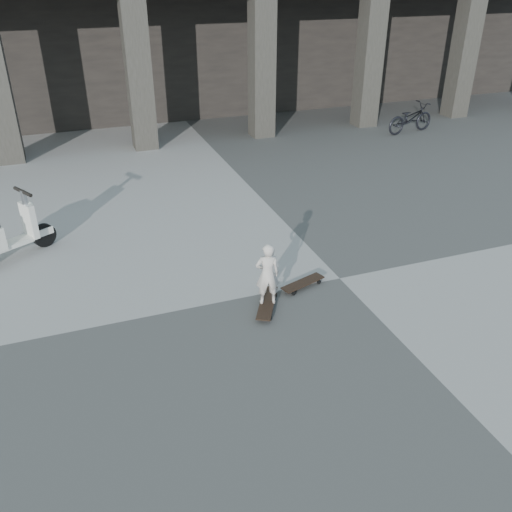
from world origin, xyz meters
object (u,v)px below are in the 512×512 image
object	(u,v)px
skateboard_spare	(303,283)
bicycle	(410,118)
longboard	(267,303)
child	(267,274)

from	to	relation	value
skateboard_spare	bicycle	xyz separation A→B (m)	(6.94, 7.25, 0.38)
bicycle	longboard	bearing A→B (deg)	124.68
longboard	child	distance (m)	0.52
child	bicycle	xyz separation A→B (m)	(7.71, 7.60, -0.15)
longboard	child	xyz separation A→B (m)	(-0.00, -0.00, 0.52)
longboard	skateboard_spare	distance (m)	0.84
longboard	child	bearing A→B (deg)	132.77
skateboard_spare	child	xyz separation A→B (m)	(-0.77, -0.35, 0.52)
skateboard_spare	bicycle	distance (m)	10.04
child	bicycle	distance (m)	10.82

